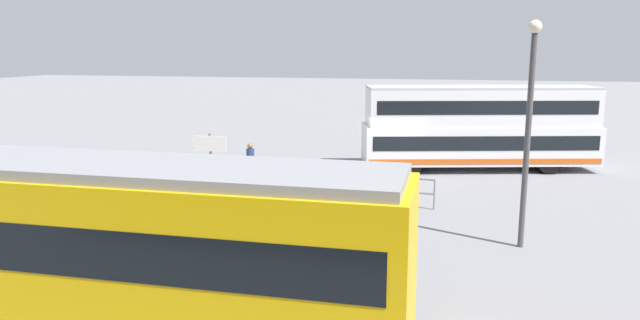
% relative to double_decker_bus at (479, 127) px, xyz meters
% --- Properties ---
extents(ground_plane, '(160.00, 160.00, 0.00)m').
position_rel_double_decker_bus_xyz_m(ground_plane, '(3.75, 1.71, -1.94)').
color(ground_plane, gray).
extents(double_decker_bus, '(10.81, 5.06, 3.81)m').
position_rel_double_decker_bus_xyz_m(double_decker_bus, '(0.00, 0.00, 0.00)').
color(double_decker_bus, white).
rests_on(double_decker_bus, ground).
extents(tram_yellow, '(15.52, 2.60, 3.38)m').
position_rel_double_decker_bus_xyz_m(tram_yellow, '(9.46, 17.60, -0.18)').
color(tram_yellow, '#E5B70C').
rests_on(tram_yellow, ground).
extents(pedestrian_near_railing, '(0.39, 0.39, 1.73)m').
position_rel_double_decker_bus_xyz_m(pedestrian_near_railing, '(9.10, 5.37, -0.94)').
color(pedestrian_near_railing, '#4C3F2D').
rests_on(pedestrian_near_railing, ground).
extents(pedestrian_crossing, '(0.45, 0.45, 1.58)m').
position_rel_double_decker_bus_xyz_m(pedestrian_crossing, '(3.81, 11.51, -1.03)').
color(pedestrian_crossing, '#4C3F2D').
rests_on(pedestrian_crossing, ground).
extents(pedestrian_railing, '(7.10, 1.10, 1.08)m').
position_rel_double_decker_bus_xyz_m(pedestrian_railing, '(5.18, 6.93, -1.20)').
color(pedestrian_railing, gray).
rests_on(pedestrian_railing, ground).
extents(info_sign, '(1.28, 0.17, 2.32)m').
position_rel_double_decker_bus_xyz_m(info_sign, '(10.11, 7.01, -0.30)').
color(info_sign, slate).
rests_on(info_sign, ground).
extents(street_lamp, '(0.36, 0.36, 6.23)m').
position_rel_double_decker_bus_xyz_m(street_lamp, '(-0.85, 10.77, 1.75)').
color(street_lamp, '#4C4C51').
rests_on(street_lamp, ground).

